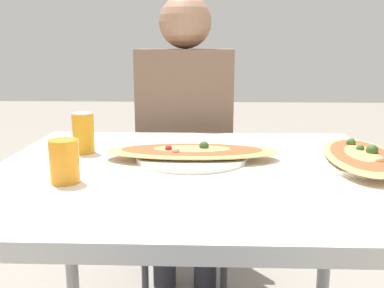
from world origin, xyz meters
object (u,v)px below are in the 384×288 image
Objects in this scene: chair_far_seated at (187,167)px; person_seated at (185,119)px; dining_table at (193,191)px; pizza_second at (361,157)px; soda_can at (83,133)px; pizza_main at (192,153)px; drink_glass at (64,161)px.

person_seated reaches higher than chair_far_seated.
person_seated is at bearing 94.57° from dining_table.
chair_far_seated reaches higher than pizza_second.
chair_far_seated is 0.77m from soda_can.
person_seated is at bearing 94.64° from pizza_main.
soda_can is (-0.34, 0.16, 0.13)m from dining_table.
person_seated is 9.97× the size of soda_can.
chair_far_seated is 1.81× the size of pizza_second.
soda_can is at bearing 168.28° from pizza_main.
drink_glass is (-0.25, -0.85, 0.04)m from person_seated.
drink_glass is (0.04, -0.30, -0.01)m from soda_can.
pizza_second reaches higher than dining_table.
pizza_second is at bearing 14.45° from drink_glass.
soda_can is at bearing 172.78° from pizza_second.
chair_far_seated is at bearing 75.34° from drink_glass.
pizza_second is (0.53, -0.65, 0.00)m from person_seated.
person_seated reaches higher than pizza_second.
pizza_second is (0.48, -0.03, 0.00)m from pizza_main.
drink_glass is (-0.31, -0.15, 0.12)m from dining_table.
dining_table is 8.83× the size of soda_can.
person_seated is 11.66× the size of drink_glass.
person_seated is at bearing 90.00° from chair_far_seated.
pizza_second is at bearing -7.22° from soda_can.
pizza_main is at bearing 37.90° from drink_glass.
dining_table is at bearing 93.96° from chair_far_seated.
pizza_main is 0.35m from soda_can.
dining_table is 10.33× the size of drink_glass.
soda_can is 1.17× the size of drink_glass.
chair_far_seated is at bearing 124.88° from pizza_second.
dining_table is 0.12m from pizza_main.
soda_can is at bearing 66.28° from chair_far_seated.
chair_far_seated is 0.69× the size of person_seated.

